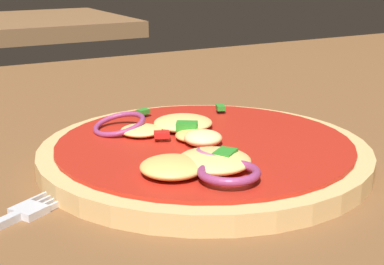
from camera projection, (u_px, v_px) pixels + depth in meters
The scene contains 2 objects.
dining_table at pixel (203, 190), 0.46m from camera, with size 1.48×1.03×0.04m.
pizza at pixel (203, 152), 0.46m from camera, with size 0.26×0.26×0.03m.
Camera 1 is at (-0.22, -0.37, 0.20)m, focal length 54.97 mm.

